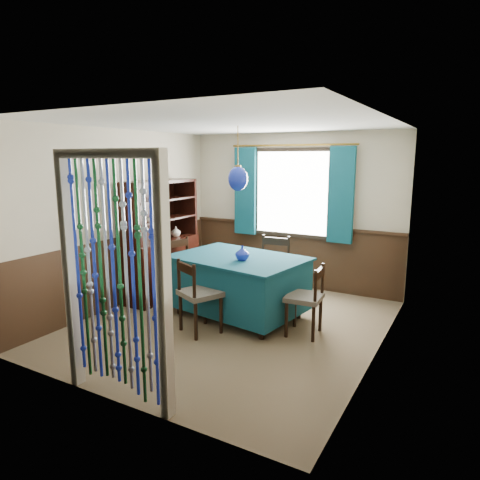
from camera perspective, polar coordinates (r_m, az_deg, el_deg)
The scene contains 22 objects.
floor at distance 5.58m, azimuth -1.25°, elevation -11.24°, with size 4.00×4.00×0.00m, color brown.
ceiling at distance 5.19m, azimuth -1.37°, elevation 15.27°, with size 4.00×4.00×0.00m, color silver.
wall_back at distance 7.02m, azimuth 7.03°, elevation 3.84°, with size 3.60×3.60×0.00m, color beige.
wall_front at distance 3.70m, azimuth -17.28°, elevation -2.98°, with size 3.60×3.60×0.00m, color beige.
wall_left at distance 6.34m, azimuth -15.49°, elevation 2.76°, with size 4.00×4.00×0.00m, color beige.
wall_right at distance 4.61m, azimuth 18.34°, elevation -0.35°, with size 4.00×4.00×0.00m, color beige.
wainscot_back at distance 7.14m, azimuth 6.84°, elevation -2.16°, with size 3.60×3.60×0.00m, color #362214.
wainscot_front at distance 3.95m, azimuth -16.49°, elevation -13.57°, with size 3.60×3.60×0.00m, color #362214.
wainscot_left at distance 6.47m, azimuth -15.06°, elevation -3.83°, with size 4.00×4.00×0.00m, color #362214.
wainscot_right at distance 4.81m, azimuth 17.63°, elevation -9.13°, with size 4.00×4.00×0.00m, color #362214.
window at distance 6.94m, azimuth 6.93°, elevation 6.25°, with size 1.32×0.12×1.42m, color black.
doorway at distance 3.79m, azimuth -16.45°, elevation -5.74°, with size 1.16×0.12×2.18m, color silver, non-canonical shape.
dining_table at distance 5.74m, azimuth -0.27°, elevation -5.65°, with size 1.86×1.41×0.82m.
chair_near at distance 5.23m, azimuth -5.62°, elevation -7.21°, with size 0.59×0.58×0.91m.
chair_far at distance 6.34m, azimuth 4.34°, elevation -3.69°, with size 0.53×0.52×0.96m.
chair_left at distance 6.36m, azimuth -7.57°, elevation -3.83°, with size 0.57×0.58×0.94m.
chair_right at distance 5.21m, azimuth 8.87°, elevation -7.66°, with size 0.44×0.46×0.86m.
sideboard at distance 6.66m, azimuth -10.52°, elevation -2.22°, with size 0.48×1.36×1.78m.
pendant_lamp at distance 5.51m, azimuth -0.28°, elevation 8.21°, with size 0.25×0.25×0.81m.
vase_table at distance 5.45m, azimuth 0.31°, elevation -1.83°, with size 0.16×0.16×0.17m, color #152696.
bowl_shelf at distance 6.25m, azimuth -12.31°, elevation 2.71°, with size 0.22×0.22×0.05m, color beige.
vase_sideboard at distance 6.79m, azimuth -8.56°, elevation 1.20°, with size 0.16×0.16×0.17m, color beige.
Camera 1 is at (2.63, -4.45, 2.11)m, focal length 32.00 mm.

